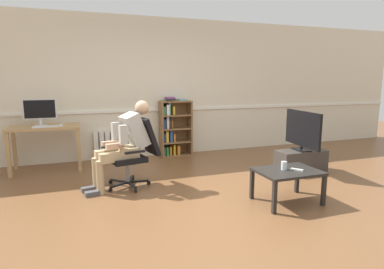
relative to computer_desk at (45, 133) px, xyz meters
name	(u,v)px	position (x,y,z in m)	size (l,w,h in m)	color
ground_plane	(203,199)	(1.99, -2.15, -0.64)	(18.00, 18.00, 0.00)	brown
back_wall	(154,88)	(1.99, 0.50, 0.71)	(12.00, 0.13, 2.70)	beige
computer_desk	(45,133)	(0.00, 0.00, 0.00)	(1.12, 0.61, 0.76)	tan
imac_monitor	(40,110)	(-0.06, 0.08, 0.38)	(0.52, 0.14, 0.44)	silver
keyboard	(45,127)	(0.03, -0.14, 0.13)	(0.39, 0.12, 0.02)	white
computer_mouse	(61,125)	(0.26, -0.12, 0.14)	(0.06, 0.10, 0.03)	white
bookshelf	(173,128)	(2.31, 0.29, -0.08)	(0.63, 0.29, 1.18)	brown
radiator	(116,145)	(1.20, 0.39, -0.36)	(0.83, 0.08, 0.55)	white
office_chair	(136,150)	(1.29, -1.28, -0.11)	(0.76, 0.63, 0.99)	black
person_seated	(124,142)	(1.12, -1.32, 0.02)	(0.99, 0.50, 1.23)	tan
tv_stand	(301,161)	(3.98, -1.52, -0.45)	(0.83, 0.36, 0.36)	#3D3833
tv_screen	(303,130)	(3.98, -1.52, 0.07)	(0.23, 0.94, 0.65)	black
coffee_table	(287,174)	(2.94, -2.58, -0.27)	(0.76, 0.56, 0.42)	black
drinking_glass	(284,166)	(2.90, -2.55, -0.17)	(0.07, 0.07, 0.10)	silver
spare_remote	(297,170)	(3.04, -2.63, -0.21)	(0.04, 0.15, 0.02)	white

